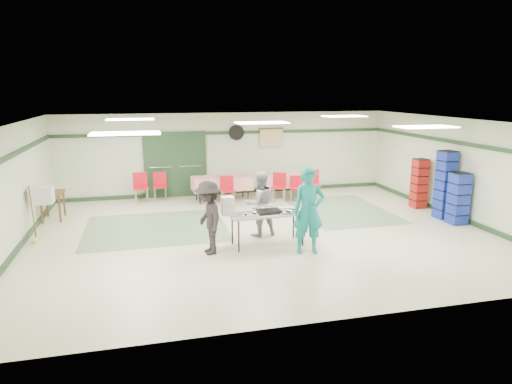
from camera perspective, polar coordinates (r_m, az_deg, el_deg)
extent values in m
plane|color=beige|center=(11.25, 0.66, -5.09)|extent=(11.00, 11.00, 0.00)
plane|color=silver|center=(10.74, 0.70, 8.76)|extent=(11.00, 11.00, 0.00)
plane|color=beige|center=(15.25, -3.59, 4.80)|extent=(11.00, 0.00, 11.00)
plane|color=beige|center=(6.79, 10.33, -5.40)|extent=(11.00, 0.00, 11.00)
plane|color=beige|center=(10.94, -28.44, 0.15)|extent=(0.00, 9.00, 9.00)
plane|color=beige|center=(13.38, 24.14, 2.61)|extent=(0.00, 9.00, 9.00)
cube|color=#1F3A21|center=(15.15, -3.61, 7.41)|extent=(11.00, 0.06, 0.10)
cube|color=#1F3A21|center=(15.45, -3.51, 0.04)|extent=(11.00, 0.06, 0.12)
cube|color=#1F3A21|center=(10.82, -28.67, 3.78)|extent=(0.06, 9.00, 0.10)
cube|color=#1F3A21|center=(11.25, -27.60, -6.27)|extent=(0.06, 9.00, 0.12)
cube|color=#1F3A21|center=(13.27, 24.31, 5.58)|extent=(0.06, 9.00, 0.10)
cube|color=#1F3A21|center=(13.62, 23.55, -2.74)|extent=(0.06, 9.00, 0.12)
cube|color=gray|center=(11.88, -12.38, -4.42)|extent=(3.50, 3.00, 0.01)
cube|color=gray|center=(13.52, 10.60, -2.24)|extent=(2.50, 3.50, 0.01)
cube|color=#979997|center=(15.01, -11.84, 3.27)|extent=(0.90, 0.06, 2.10)
cube|color=#979997|center=(15.07, -8.23, 3.44)|extent=(0.90, 0.06, 2.10)
cube|color=#1F3A21|center=(15.01, -10.04, 3.34)|extent=(2.00, 0.03, 2.15)
cylinder|color=black|center=(15.17, -2.47, 7.43)|extent=(0.50, 0.10, 0.50)
cube|color=beige|center=(15.47, 1.93, 6.79)|extent=(0.80, 0.02, 0.60)
cube|color=#B0B0AB|center=(10.17, 1.45, -2.69)|extent=(1.76, 0.80, 0.04)
cylinder|color=black|center=(9.81, -2.17, -5.59)|extent=(0.04, 0.04, 0.72)
cylinder|color=black|center=(10.28, 5.88, -4.78)|extent=(0.04, 0.04, 0.72)
cylinder|color=black|center=(10.32, -2.99, -4.66)|extent=(0.04, 0.04, 0.72)
cylinder|color=black|center=(10.77, 4.71, -3.94)|extent=(0.04, 0.04, 0.72)
cube|color=silver|center=(10.22, 4.17, -2.45)|extent=(0.57, 0.45, 0.02)
cube|color=silver|center=(10.26, 1.16, -2.35)|extent=(0.57, 0.45, 0.02)
cube|color=silver|center=(9.92, -1.39, -2.89)|extent=(0.57, 0.45, 0.02)
cube|color=black|center=(10.09, 1.62, -2.45)|extent=(0.53, 0.35, 0.08)
cube|color=white|center=(9.93, -3.56, -1.73)|extent=(0.27, 0.25, 0.41)
imported|color=#138386|center=(9.72, 6.59, -2.35)|extent=(0.73, 0.53, 1.85)
imported|color=gray|center=(10.84, 0.51, -1.46)|extent=(0.84, 0.70, 1.57)
imported|color=black|center=(9.69, -5.93, -3.21)|extent=(0.71, 1.09, 1.58)
cube|color=red|center=(14.89, 4.09, 2.22)|extent=(1.87, 0.86, 0.05)
cube|color=red|center=(14.92, 4.08, 1.50)|extent=(1.87, 0.88, 0.40)
cylinder|color=black|center=(14.48, 1.48, 0.41)|extent=(0.04, 0.04, 0.72)
cylinder|color=black|center=(14.90, 7.23, 0.67)|extent=(0.04, 0.04, 0.72)
cylinder|color=black|center=(15.06, 0.93, 0.90)|extent=(0.04, 0.04, 0.72)
cylinder|color=black|center=(15.47, 6.49, 1.13)|extent=(0.04, 0.04, 0.72)
cube|color=red|center=(14.37, -4.29, 1.84)|extent=(1.88, 0.90, 0.05)
cube|color=red|center=(14.41, -4.28, 1.09)|extent=(1.88, 0.92, 0.40)
cylinder|color=black|center=(14.00, -7.05, -0.10)|extent=(0.04, 0.04, 0.72)
cylinder|color=black|center=(14.34, -1.00, 0.30)|extent=(0.04, 0.04, 0.72)
cylinder|color=black|center=(14.60, -7.47, 0.41)|extent=(0.04, 0.04, 0.72)
cylinder|color=black|center=(14.92, -1.66, 0.78)|extent=(0.04, 0.04, 0.72)
cube|color=red|center=(14.36, 5.02, 0.44)|extent=(0.47, 0.47, 0.04)
cube|color=red|center=(14.48, 5.04, 1.35)|extent=(0.36, 0.16, 0.37)
cylinder|color=silver|center=(14.26, 4.41, -0.50)|extent=(0.02, 0.02, 0.38)
cylinder|color=silver|center=(14.26, 5.58, -0.52)|extent=(0.02, 0.02, 0.38)
cylinder|color=silver|center=(14.55, 4.43, -0.24)|extent=(0.02, 0.02, 0.38)
cylinder|color=silver|center=(14.55, 5.58, -0.26)|extent=(0.02, 0.02, 0.38)
cube|color=red|center=(14.18, 2.86, 0.57)|extent=(0.56, 0.56, 0.04)
cube|color=red|center=(14.31, 2.98, 1.63)|extent=(0.40, 0.21, 0.42)
cylinder|color=silver|center=(14.09, 2.07, -0.51)|extent=(0.02, 0.02, 0.44)
cylinder|color=silver|center=(14.04, 3.43, -0.57)|extent=(0.02, 0.02, 0.44)
cylinder|color=silver|center=(14.42, 2.28, -0.21)|extent=(0.02, 0.02, 0.44)
cylinder|color=silver|center=(14.37, 3.61, -0.27)|extent=(0.02, 0.02, 0.44)
cube|color=red|center=(14.54, 7.15, 0.87)|extent=(0.50, 0.50, 0.04)
cube|color=red|center=(14.68, 7.01, 1.95)|extent=(0.44, 0.10, 0.44)
cylinder|color=silver|center=(14.38, 6.59, -0.27)|extent=(0.02, 0.02, 0.46)
cylinder|color=silver|center=(14.46, 7.95, -0.24)|extent=(0.02, 0.02, 0.46)
cylinder|color=silver|center=(14.72, 6.31, 0.03)|extent=(0.02, 0.02, 0.46)
cylinder|color=silver|center=(14.79, 7.64, 0.06)|extent=(0.02, 0.02, 0.46)
cube|color=red|center=(13.81, -3.53, 0.16)|extent=(0.41, 0.41, 0.04)
cube|color=red|center=(13.94, -3.68, 1.21)|extent=(0.41, 0.04, 0.41)
cylinder|color=silver|center=(13.68, -4.05, -0.97)|extent=(0.02, 0.02, 0.43)
cylinder|color=silver|center=(13.74, -2.72, -0.89)|extent=(0.02, 0.02, 0.43)
cylinder|color=silver|center=(13.99, -4.29, -0.67)|extent=(0.02, 0.02, 0.43)
cylinder|color=silver|center=(14.05, -2.99, -0.59)|extent=(0.02, 0.02, 0.43)
cube|color=red|center=(14.63, -11.90, 0.65)|extent=(0.43, 0.43, 0.04)
cube|color=red|center=(14.77, -11.94, 1.66)|extent=(0.41, 0.06, 0.41)
cylinder|color=silver|center=(14.52, -12.51, -0.43)|extent=(0.02, 0.02, 0.43)
cylinder|color=silver|center=(14.52, -11.20, -0.37)|extent=(0.02, 0.02, 0.43)
cylinder|color=silver|center=(14.85, -12.49, -0.14)|extent=(0.02, 0.02, 0.43)
cylinder|color=silver|center=(14.84, -11.22, -0.09)|extent=(0.02, 0.02, 0.43)
cube|color=red|center=(14.42, -14.17, 0.47)|extent=(0.48, 0.48, 0.04)
cube|color=red|center=(14.57, -14.30, 1.55)|extent=(0.44, 0.08, 0.44)
cylinder|color=silver|center=(14.29, -14.74, -0.70)|extent=(0.02, 0.02, 0.46)
cylinder|color=silver|center=(14.33, -13.35, -0.60)|extent=(0.02, 0.02, 0.46)
cylinder|color=silver|center=(14.63, -14.86, -0.41)|extent=(0.02, 0.02, 0.46)
cylinder|color=silver|center=(14.66, -13.51, -0.30)|extent=(0.02, 0.02, 0.46)
cube|color=navy|center=(12.91, 23.98, -0.75)|extent=(0.42, 0.42, 1.36)
cube|color=#A81016|center=(14.29, 19.74, 1.02)|extent=(0.38, 0.38, 1.46)
cube|color=navy|center=(13.31, 22.56, 0.84)|extent=(0.44, 0.44, 1.85)
cube|color=brown|center=(13.35, -24.16, -0.18)|extent=(0.56, 0.86, 0.05)
cube|color=brown|center=(13.14, -25.24, -2.13)|extent=(0.05, 0.05, 0.70)
cube|color=brown|center=(13.05, -23.33, -2.05)|extent=(0.05, 0.05, 0.70)
cube|color=brown|center=(13.81, -24.67, -1.40)|extent=(0.05, 0.05, 0.70)
cube|color=brown|center=(13.73, -22.85, -1.31)|extent=(0.05, 0.05, 0.70)
cube|color=beige|center=(12.15, -25.22, -0.36)|extent=(0.51, 0.45, 0.40)
cylinder|color=brown|center=(11.54, -26.15, -2.41)|extent=(0.08, 0.22, 1.32)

